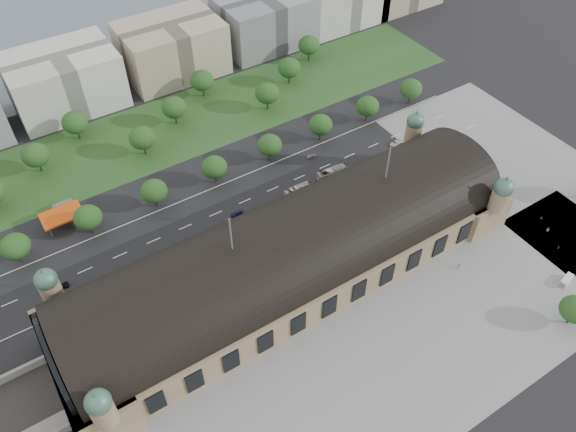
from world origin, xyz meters
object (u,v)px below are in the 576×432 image
parked_car_2 (58,326)px  bus_west (240,225)px  parked_car_6 (198,251)px  pedestrian_0 (458,267)px  pedestrian_1 (558,247)px  traffic_car_6 (396,143)px  van_south (566,281)px  petrol_station (63,212)px  parked_car_3 (173,273)px  parked_car_5 (147,283)px  pedestrian_2 (541,218)px  pedestrian_5 (548,229)px  traffic_car_2 (61,287)px  bus_mid (298,189)px  traffic_car_4 (237,214)px  parked_car_1 (71,320)px  parked_car_4 (142,287)px  bus_east (333,172)px  parked_car_0 (106,293)px  traffic_car_5 (311,156)px

parked_car_2 → bus_west: 65.83m
parked_car_6 → bus_west: bus_west is taller
pedestrian_0 → pedestrian_1: pedestrian_1 is taller
traffic_car_6 → van_south: bearing=-4.9°
petrol_station → parked_car_3: bearing=-64.1°
parked_car_5 → pedestrian_2: bearing=38.7°
pedestrian_5 → traffic_car_6: bearing=152.5°
traffic_car_2 → bus_west: size_ratio=0.41×
bus_mid → pedestrian_1: size_ratio=5.89×
traffic_car_4 → pedestrian_1: size_ratio=2.52×
parked_car_5 → pedestrian_2: 137.75m
parked_car_1 → parked_car_4: parked_car_4 is taller
bus_west → bus_east: (43.51, 5.00, 0.13)m
parked_car_0 → bus_mid: bearing=68.3°
bus_west → parked_car_0: bearing=92.0°
traffic_car_4 → parked_car_3: size_ratio=1.06×
bus_west → bus_east: bus_east is taller
traffic_car_6 → pedestrian_5: (13.34, -65.43, 0.19)m
traffic_car_5 → traffic_car_4: bearing=112.4°
traffic_car_5 → traffic_car_6: traffic_car_6 is taller
parked_car_0 → parked_car_5: 12.77m
traffic_car_4 → bus_mid: 24.85m
traffic_car_5 → pedestrian_1: pedestrian_1 is taller
parked_car_5 → pedestrian_0: (88.24, -49.00, 0.22)m
traffic_car_5 → parked_car_3: bearing=114.7°
parked_car_2 → bus_east: (109.05, 11.00, 1.19)m
traffic_car_4 → parked_car_2: bearing=-74.5°
van_south → bus_west: bearing=122.8°
pedestrian_0 → traffic_car_2: bearing=150.9°
pedestrian_1 → bus_mid: bearing=65.5°
petrol_station → traffic_car_5: bearing=-12.2°
parked_car_0 → pedestrian_1: pedestrian_1 is taller
pedestrian_5 → parked_car_4: bearing=-151.4°
parked_car_4 → van_south: 134.92m
parked_car_0 → traffic_car_4: bearing=72.6°
traffic_car_2 → bus_mid: (87.63, -3.77, 0.85)m
traffic_car_6 → parked_car_4: (-114.91, -12.63, 0.04)m
parked_car_4 → van_south: bearing=21.1°
parked_car_3 → pedestrian_2: 129.39m
petrol_station → parked_car_4: (10.99, -44.28, -2.15)m
parked_car_3 → parked_car_6: bearing=88.3°
bus_east → parked_car_2: bearing=99.1°
traffic_car_6 → pedestrian_2: bearing=9.8°
bus_mid → parked_car_2: bearing=97.3°
bus_east → pedestrian_0: (7.97, -59.07, -0.93)m
parked_car_0 → pedestrian_5: bearing=41.2°
parked_car_5 → bus_east: size_ratio=0.38×
bus_mid → pedestrian_1: bearing=-139.4°
van_south → bus_mid: bearing=109.1°
traffic_car_4 → parked_car_2: 69.08m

